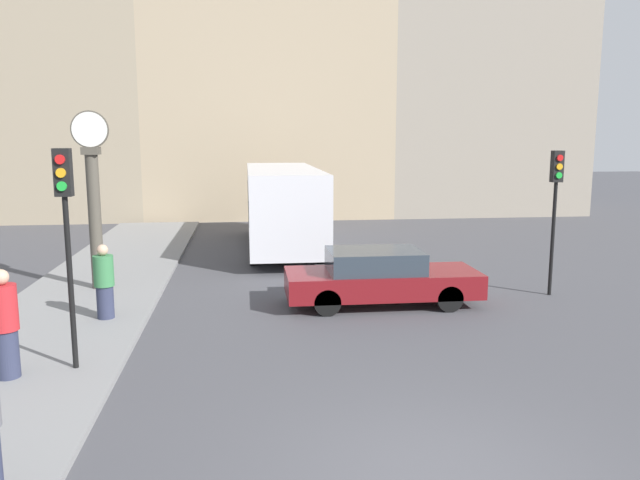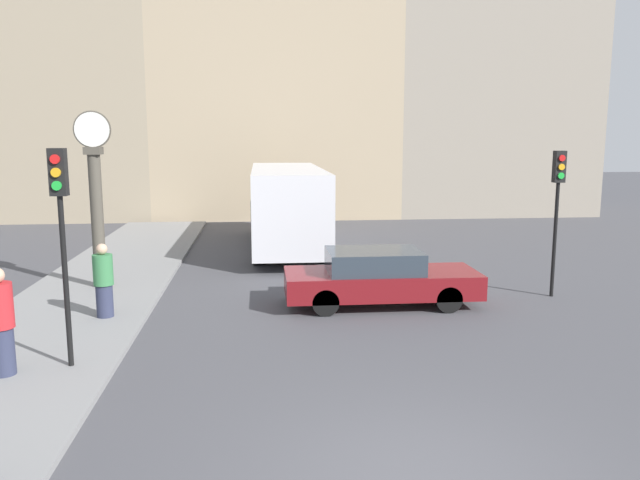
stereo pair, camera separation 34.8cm
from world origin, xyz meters
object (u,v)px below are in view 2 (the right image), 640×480
Objects in this scene: pedestrian_red_top at (0,323)px; pedestrian_green_hoodie at (104,281)px; street_clock at (96,201)px; traffic_light_near at (61,212)px; sedan_car at (379,277)px; bus_distant at (287,203)px; traffic_light_far at (558,193)px.

pedestrian_green_hoodie is (0.83, 3.23, -0.09)m from pedestrian_red_top.
pedestrian_green_hoodie is (0.77, -2.80, -1.43)m from street_clock.
pedestrian_green_hoodie is at bearing 75.62° from pedestrian_red_top.
pedestrian_green_hoodie is (-0.13, 2.92, -1.83)m from traffic_light_near.
traffic_light_near reaches higher than pedestrian_green_hoodie.
sedan_car is 7.27m from traffic_light_near.
bus_distant is 12.13m from traffic_light_near.
pedestrian_red_top is at bearing -113.59° from bus_distant.
sedan_car is 0.52× the size of bus_distant.
pedestrian_red_top is (-0.96, -0.31, -1.73)m from traffic_light_near.
pedestrian_green_hoodie reaches higher than sedan_car.
traffic_light_near is 2.00m from pedestrian_red_top.
street_clock reaches higher than pedestrian_green_hoodie.
traffic_light_far is at bearing -49.51° from bus_distant.
sedan_car is 4.83m from traffic_light_far.
street_clock is 2.80× the size of pedestrian_green_hoodie.
sedan_car is at bearing -16.89° from street_clock.
pedestrian_red_top is (-11.33, -4.35, -1.60)m from traffic_light_far.
street_clock is (-0.90, 5.72, -0.40)m from traffic_light_near.
sedan_car is 7.98m from bus_distant.
traffic_light_near is 3.45m from pedestrian_green_hoodie.
pedestrian_red_top is 3.34m from pedestrian_green_hoodie.
bus_distant is 2.43× the size of traffic_light_far.
street_clock reaches higher than sedan_car.
bus_distant is (-1.82, 7.71, 0.96)m from sedan_car.
sedan_car is at bearing -76.71° from bus_distant.
traffic_light_far reaches higher than sedan_car.
street_clock reaches higher than traffic_light_far.
sedan_car is at bearing 6.76° from pedestrian_green_hoodie.
bus_distant is at bearing 63.18° from pedestrian_green_hoodie.
bus_distant reaches higher than pedestrian_red_top.
traffic_light_near is at bearing -110.01° from bus_distant.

